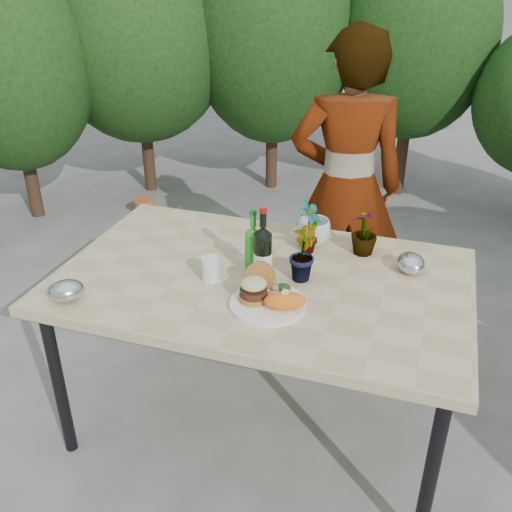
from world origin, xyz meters
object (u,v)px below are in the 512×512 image
(wine_bottle, at_px, (263,255))
(person, at_px, (346,188))
(patio_table, at_px, (262,288))
(dinner_plate, at_px, (268,304))

(wine_bottle, distance_m, person, 0.94)
(person, bearing_deg, patio_table, 63.04)
(patio_table, bearing_deg, dinner_plate, -66.78)
(dinner_plate, bearing_deg, person, 85.70)
(patio_table, xyz_separation_m, dinner_plate, (0.08, -0.20, 0.06))
(wine_bottle, xyz_separation_m, person, (0.16, 0.92, -0.06))
(patio_table, xyz_separation_m, person, (0.17, 0.90, 0.11))
(dinner_plate, bearing_deg, patio_table, 113.22)
(patio_table, height_order, wine_bottle, wine_bottle)
(wine_bottle, relative_size, person, 0.19)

